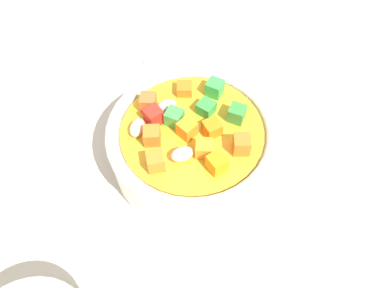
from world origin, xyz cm
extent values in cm
cube|color=#BAB2A0|center=(0.00, 0.00, -1.00)|extent=(140.00, 140.00, 2.00)
cylinder|color=white|center=(0.00, 0.00, 2.50)|extent=(16.65, 16.65, 5.00)
torus|color=white|center=(0.00, 0.00, 5.37)|extent=(16.89, 16.89, 1.24)
cylinder|color=gold|center=(0.00, 0.00, 5.20)|extent=(14.08, 14.08, 0.40)
ellipsoid|color=beige|center=(3.72, -0.34, 5.86)|extent=(1.92, 2.45, 0.92)
cube|color=orange|center=(-4.78, -1.74, 6.31)|extent=(2.18, 2.18, 1.82)
cube|color=orange|center=(0.01, 0.65, 6.25)|extent=(1.59, 1.59, 1.70)
ellipsoid|color=beige|center=(-1.66, 2.86, 6.09)|extent=(2.12, 2.53, 1.38)
cube|color=orange|center=(1.70, 3.57, 6.24)|extent=(2.17, 2.17, 1.69)
cube|color=orange|center=(-1.50, -1.21, 6.12)|extent=(1.89, 1.89, 1.43)
cube|color=#358938|center=(-2.00, -4.15, 6.23)|extent=(2.02, 2.02, 1.66)
cube|color=orange|center=(-0.67, 5.15, 6.27)|extent=(2.12, 2.12, 1.75)
cube|color=orange|center=(-4.57, 1.29, 6.25)|extent=(1.77, 1.77, 1.70)
cube|color=green|center=(0.68, -2.59, 6.06)|extent=(1.80, 1.80, 1.32)
cube|color=green|center=(1.92, 0.55, 6.19)|extent=(2.00, 2.00, 1.59)
cube|color=orange|center=(4.10, -2.83, 5.94)|extent=(2.18, 2.18, 1.08)
cube|color=green|center=(1.81, -4.97, 6.23)|extent=(1.96, 1.96, 1.67)
cube|color=red|center=(3.37, 1.94, 6.26)|extent=(1.67, 1.67, 1.72)
ellipsoid|color=beige|center=(3.59, 3.84, 5.96)|extent=(2.32, 2.56, 1.12)
cube|color=orange|center=(-2.62, 1.00, 6.14)|extent=(2.18, 2.18, 1.48)
cube|color=orange|center=(5.06, 1.20, 6.24)|extent=(2.18, 2.18, 1.68)
cylinder|color=silver|center=(14.54, -12.09, 0.40)|extent=(1.32, 13.15, 0.80)
ellipsoid|color=silver|center=(15.08, 1.35, 0.38)|extent=(2.57, 3.35, 0.76)
camera|label=1|loc=(-15.38, 14.70, 34.93)|focal=35.00mm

